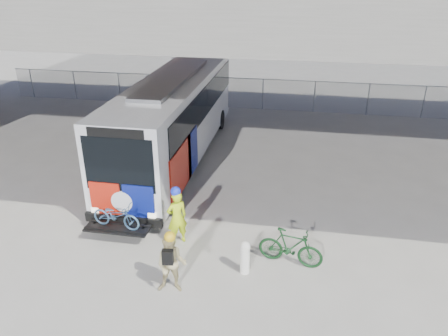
% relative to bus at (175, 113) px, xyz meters
% --- Properties ---
extents(ground, '(160.00, 160.00, 0.00)m').
position_rel_bus_xyz_m(ground, '(2.00, -4.00, -2.11)').
color(ground, '#9E9991').
rests_on(ground, ground).
extents(bus, '(2.67, 12.94, 3.69)m').
position_rel_bus_xyz_m(bus, '(0.00, 0.00, 0.00)').
color(bus, silver).
rests_on(bus, ground).
extents(overpass, '(40.00, 16.00, 7.95)m').
position_rel_bus_xyz_m(overpass, '(2.00, 0.00, 4.43)').
color(overpass, '#605E59').
rests_on(overpass, ground).
extents(chainlink_fence, '(30.00, 0.06, 30.00)m').
position_rel_bus_xyz_m(chainlink_fence, '(2.00, 8.00, -0.69)').
color(chainlink_fence, gray).
rests_on(chainlink_fence, ground).
extents(bollard, '(0.26, 0.26, 1.01)m').
position_rel_bus_xyz_m(bollard, '(4.08, -7.43, -1.57)').
color(bollard, silver).
rests_on(bollard, ground).
extents(cyclist_hivis, '(0.76, 0.72, 1.92)m').
position_rel_bus_xyz_m(cyclist_hivis, '(1.85, -6.33, -1.19)').
color(cyclist_hivis, '#C2E418').
rests_on(cyclist_hivis, ground).
extents(cyclist_tan, '(0.88, 0.73, 1.82)m').
position_rel_bus_xyz_m(cyclist_tan, '(2.32, -8.52, -1.25)').
color(cyclist_tan, tan).
rests_on(cyclist_tan, ground).
extents(bike_parked, '(1.92, 0.86, 1.12)m').
position_rel_bus_xyz_m(bike_parked, '(5.30, -6.80, -1.55)').
color(bike_parked, '#133C1A').
rests_on(bike_parked, ground).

